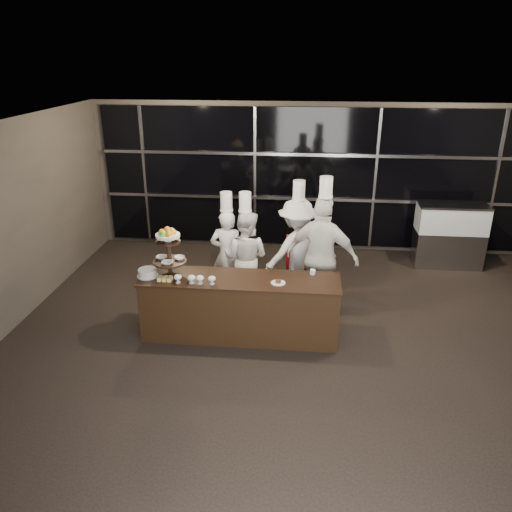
# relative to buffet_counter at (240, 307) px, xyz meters

# --- Properties ---
(room) EXTENTS (10.00, 10.00, 10.00)m
(room) POSITION_rel_buffet_counter_xyz_m (1.05, -1.33, 1.03)
(room) COLOR black
(room) RESTS_ON ground
(window_wall) EXTENTS (8.60, 0.10, 2.80)m
(window_wall) POSITION_rel_buffet_counter_xyz_m (1.05, 3.61, 1.04)
(window_wall) COLOR black
(window_wall) RESTS_ON ground
(buffet_counter) EXTENTS (2.84, 0.74, 0.92)m
(buffet_counter) POSITION_rel_buffet_counter_xyz_m (0.00, 0.00, 0.00)
(buffet_counter) COLOR black
(buffet_counter) RESTS_ON ground
(display_stand) EXTENTS (0.48, 0.48, 0.74)m
(display_stand) POSITION_rel_buffet_counter_xyz_m (-1.00, -0.00, 0.87)
(display_stand) COLOR black
(display_stand) RESTS_ON buffet_counter
(compotes) EXTENTS (0.59, 0.11, 0.12)m
(compotes) POSITION_rel_buffet_counter_xyz_m (-0.59, -0.22, 0.54)
(compotes) COLOR silver
(compotes) RESTS_ON buffet_counter
(layer_cake) EXTENTS (0.30, 0.30, 0.11)m
(layer_cake) POSITION_rel_buffet_counter_xyz_m (-1.32, -0.05, 0.51)
(layer_cake) COLOR white
(layer_cake) RESTS_ON buffet_counter
(pastry_squares) EXTENTS (0.20, 0.13, 0.05)m
(pastry_squares) POSITION_rel_buffet_counter_xyz_m (-1.04, -0.16, 0.48)
(pastry_squares) COLOR #F2D976
(pastry_squares) RESTS_ON buffet_counter
(small_plate) EXTENTS (0.20, 0.20, 0.05)m
(small_plate) POSITION_rel_buffet_counter_xyz_m (0.55, -0.10, 0.47)
(small_plate) COLOR white
(small_plate) RESTS_ON buffet_counter
(chef_cup) EXTENTS (0.08, 0.08, 0.07)m
(chef_cup) POSITION_rel_buffet_counter_xyz_m (1.03, 0.25, 0.49)
(chef_cup) COLOR white
(chef_cup) RESTS_ON buffet_counter
(display_case) EXTENTS (1.29, 0.56, 1.24)m
(display_case) POSITION_rel_buffet_counter_xyz_m (3.66, 2.97, 0.22)
(display_case) COLOR #A5A5AA
(display_case) RESTS_ON ground
(chef_a) EXTENTS (0.58, 0.39, 1.85)m
(chef_a) POSITION_rel_buffet_counter_xyz_m (-0.36, 1.17, 0.34)
(chef_a) COLOR white
(chef_a) RESTS_ON ground
(chef_b) EXTENTS (0.90, 0.77, 1.89)m
(chef_b) POSITION_rel_buffet_counter_xyz_m (-0.04, 1.05, 0.34)
(chef_b) COLOR white
(chef_b) RESTS_ON ground
(chef_c) EXTENTS (1.30, 1.15, 2.05)m
(chef_c) POSITION_rel_buffet_counter_xyz_m (0.78, 1.23, 0.42)
(chef_c) COLOR silver
(chef_c) RESTS_ON ground
(chef_d) EXTENTS (1.22, 0.78, 2.23)m
(chef_d) POSITION_rel_buffet_counter_xyz_m (1.17, 0.79, 0.51)
(chef_d) COLOR white
(chef_d) RESTS_ON ground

